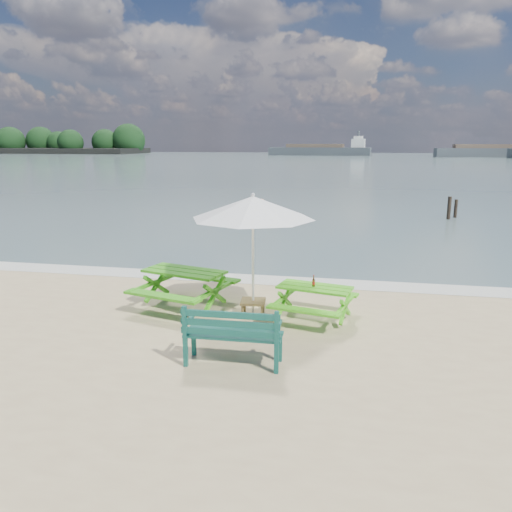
% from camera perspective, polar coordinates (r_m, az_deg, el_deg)
% --- Properties ---
extents(sea, '(300.00, 300.00, 0.00)m').
position_cam_1_polar(sea, '(92.66, 10.08, 10.55)').
color(sea, slate).
rests_on(sea, ground).
extents(foam_strip, '(22.00, 0.90, 0.01)m').
position_cam_1_polar(foam_strip, '(12.83, 1.26, -2.75)').
color(foam_strip, silver).
rests_on(foam_strip, ground).
extents(island_headland, '(90.00, 22.00, 7.60)m').
position_cam_1_polar(island_headland, '(185.34, -26.56, 11.50)').
color(island_headland, black).
rests_on(island_headland, ground).
extents(picnic_table_left, '(2.15, 2.28, 0.82)m').
position_cam_1_polar(picnic_table_left, '(10.78, -8.14, -3.81)').
color(picnic_table_left, '#379A17').
rests_on(picnic_table_left, ground).
extents(picnic_table_right, '(1.76, 1.88, 0.68)m').
position_cam_1_polar(picnic_table_right, '(10.04, 6.68, -5.42)').
color(picnic_table_right, '#49B81B').
rests_on(picnic_table_right, ground).
extents(park_bench, '(1.57, 0.57, 0.95)m').
position_cam_1_polar(park_bench, '(8.07, -2.60, -10.26)').
color(park_bench, '#11473E').
rests_on(park_bench, ground).
extents(side_table, '(0.55, 0.55, 0.32)m').
position_cam_1_polar(side_table, '(10.25, -0.34, -5.89)').
color(side_table, brown).
rests_on(side_table, ground).
extents(patio_umbrella, '(2.73, 2.73, 2.44)m').
position_cam_1_polar(patio_umbrella, '(9.78, -0.35, 5.55)').
color(patio_umbrella, silver).
rests_on(patio_umbrella, ground).
extents(beer_bottle, '(0.06, 0.06, 0.23)m').
position_cam_1_polar(beer_bottle, '(9.90, 6.60, -3.06)').
color(beer_bottle, brown).
rests_on(beer_bottle, picnic_table_right).
extents(swimmer, '(0.77, 0.63, 1.83)m').
position_cam_1_polar(swimmer, '(26.12, 0.67, 4.58)').
color(swimmer, tan).
rests_on(swimmer, ground).
extents(mooring_pilings, '(0.56, 0.76, 1.25)m').
position_cam_1_polar(mooring_pilings, '(24.88, 21.45, 4.88)').
color(mooring_pilings, black).
rests_on(mooring_pilings, ground).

